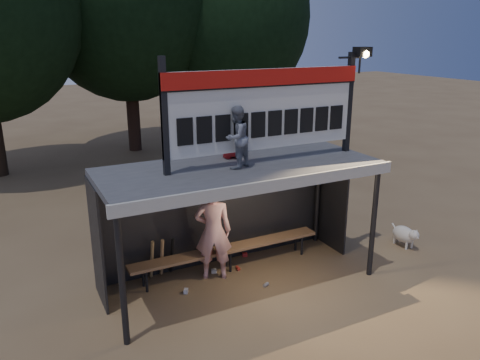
% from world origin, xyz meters
% --- Properties ---
extents(ground, '(80.00, 80.00, 0.00)m').
position_xyz_m(ground, '(0.00, 0.00, 0.00)').
color(ground, brown).
rests_on(ground, ground).
extents(player, '(0.82, 0.68, 1.92)m').
position_xyz_m(player, '(-0.37, 0.40, 0.96)').
color(player, white).
rests_on(player, ground).
extents(child_a, '(0.65, 0.60, 1.07)m').
position_xyz_m(child_a, '(-0.14, -0.14, 2.86)').
color(child_a, slate).
rests_on(child_a, dugout_shelter).
extents(child_b, '(0.53, 0.36, 1.04)m').
position_xyz_m(child_b, '(0.10, 0.53, 2.84)').
color(child_b, '#AA1A1C').
rests_on(child_b, dugout_shelter).
extents(dugout_shelter, '(5.10, 2.08, 2.32)m').
position_xyz_m(dugout_shelter, '(0.00, 0.24, 1.85)').
color(dugout_shelter, '#3D3C3F').
rests_on(dugout_shelter, ground).
extents(scoreboard_assembly, '(4.10, 0.27, 1.99)m').
position_xyz_m(scoreboard_assembly, '(0.56, -0.01, 3.32)').
color(scoreboard_assembly, black).
rests_on(scoreboard_assembly, dugout_shelter).
extents(bench, '(4.00, 0.35, 0.48)m').
position_xyz_m(bench, '(0.00, 0.55, 0.43)').
color(bench, '#86603F').
rests_on(bench, ground).
extents(tree_right, '(6.08, 6.08, 8.72)m').
position_xyz_m(tree_right, '(5.00, 10.50, 5.19)').
color(tree_right, black).
rests_on(tree_right, ground).
extents(dog, '(0.36, 0.81, 0.49)m').
position_xyz_m(dog, '(3.99, -0.26, 0.28)').
color(dog, beige).
rests_on(dog, ground).
extents(bats, '(0.48, 0.32, 0.84)m').
position_xyz_m(bats, '(-1.27, 0.82, 0.43)').
color(bats, olive).
rests_on(bats, ground).
extents(litter, '(1.76, 1.38, 0.08)m').
position_xyz_m(litter, '(-0.07, 0.32, 0.04)').
color(litter, red).
rests_on(litter, ground).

